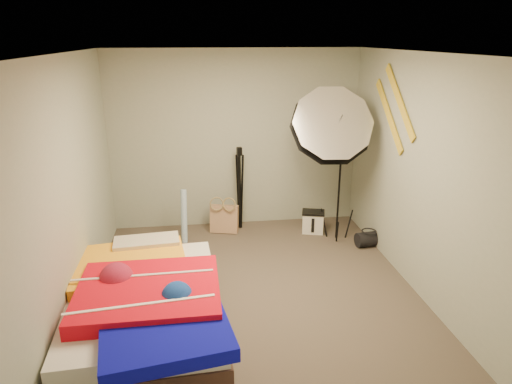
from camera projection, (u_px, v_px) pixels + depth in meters
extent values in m
plane|color=brown|center=(254.00, 293.00, 4.96)|extent=(4.00, 4.00, 0.00)
plane|color=silver|center=(254.00, 53.00, 4.15)|extent=(4.00, 4.00, 0.00)
plane|color=#9DA292|center=(235.00, 140.00, 6.43)|extent=(3.50, 0.00, 3.50)
plane|color=#9DA292|center=(300.00, 287.00, 2.68)|extent=(3.50, 0.00, 3.50)
plane|color=#9DA292|center=(72.00, 191.00, 4.33)|extent=(0.00, 4.00, 4.00)
plane|color=#9DA292|center=(419.00, 176.00, 4.78)|extent=(0.00, 4.00, 4.00)
cube|color=tan|center=(224.00, 219.00, 6.44)|extent=(0.42, 0.27, 0.40)
cylinder|color=#6097CB|center=(184.00, 216.00, 6.10)|extent=(0.11, 0.22, 0.72)
cube|color=silver|center=(313.00, 223.00, 6.45)|extent=(0.33, 0.28, 0.29)
cylinder|color=black|center=(368.00, 239.00, 6.03)|extent=(0.34, 0.23, 0.20)
cube|color=gold|center=(400.00, 101.00, 5.11)|extent=(0.02, 0.91, 0.78)
cube|color=gold|center=(389.00, 116.00, 5.41)|extent=(0.02, 0.91, 0.78)
cube|color=#472E27|center=(147.00, 320.00, 4.27)|extent=(1.47, 2.03, 0.25)
cube|color=silver|center=(145.00, 300.00, 4.20)|extent=(1.43, 1.99, 0.18)
cube|color=#FFAE21|center=(131.00, 266.00, 4.54)|extent=(1.18, 1.06, 0.14)
cube|color=red|center=(149.00, 294.00, 4.02)|extent=(1.24, 1.04, 0.16)
cube|color=#0B0DB3|center=(166.00, 335.00, 3.51)|extent=(1.09, 0.93, 0.12)
cube|color=pink|center=(147.00, 245.00, 4.92)|extent=(0.71, 0.37, 0.14)
cylinder|color=black|center=(340.00, 180.00, 6.04)|extent=(0.03, 0.03, 1.67)
cube|color=black|center=(343.00, 121.00, 5.78)|extent=(0.08, 0.08, 0.10)
cone|color=white|center=(331.00, 127.00, 5.67)|extent=(1.32, 1.02, 1.23)
cylinder|color=black|center=(240.00, 192.00, 6.47)|extent=(0.04, 0.04, 1.08)
cube|color=black|center=(239.00, 151.00, 6.28)|extent=(0.08, 0.08, 0.11)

